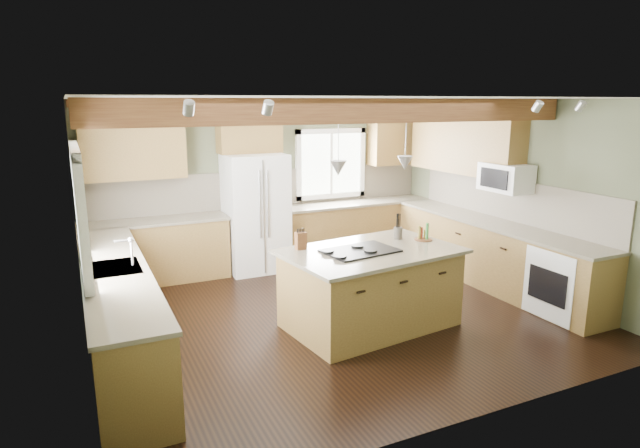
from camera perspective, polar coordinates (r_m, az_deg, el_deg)
name	(u,v)px	position (r m, az deg, el deg)	size (l,w,h in m)	color
floor	(335,313)	(6.73, 1.63, -9.50)	(5.60, 5.60, 0.00)	black
ceiling	(337,98)	(6.22, 1.78, 13.24)	(5.60, 5.60, 0.00)	silver
wall_back	(265,183)	(8.61, -5.85, 4.42)	(5.60, 5.60, 0.00)	#4B523A
wall_left	(78,235)	(5.69, -24.37, -1.11)	(5.00, 5.00, 0.00)	#4B523A
wall_right	(514,194)	(7.99, 19.95, 3.04)	(5.00, 5.00, 0.00)	#4B523A
ceiling_beam	(357,111)	(5.79, 4.00, 11.95)	(5.55, 0.26, 0.26)	#502816
soffit_trim	(266,103)	(8.43, -5.82, 12.69)	(5.55, 0.20, 0.10)	#502816
backsplash_back	(266,188)	(8.61, -5.80, 3.81)	(5.58, 0.03, 0.58)	brown
backsplash_right	(510,200)	(8.03, 19.57, 2.46)	(0.03, 3.70, 0.58)	brown
base_cab_back_left	(157,252)	(8.09, -17.03, -2.88)	(2.02, 0.60, 0.88)	brown
counter_back_left	(154,221)	(7.99, -17.25, 0.30)	(2.06, 0.64, 0.04)	#4D4638
base_cab_back_right	(355,230)	(9.11, 3.78, -0.59)	(2.62, 0.60, 0.88)	brown
counter_back_right	(356,203)	(9.01, 3.82, 2.25)	(2.66, 0.64, 0.04)	#4D4638
base_cab_left	(118,312)	(5.99, -20.72, -8.73)	(0.60, 3.70, 0.88)	brown
counter_left	(114,269)	(5.84, -21.08, -4.52)	(0.64, 3.74, 0.04)	#4D4638
base_cab_right	(490,254)	(8.00, 17.70, -3.10)	(0.60, 3.70, 0.88)	brown
counter_right	(493,223)	(7.89, 17.93, 0.11)	(0.64, 3.74, 0.04)	#4D4638
upper_cab_back_left	(133,147)	(7.93, -19.33, 7.76)	(1.40, 0.35, 0.90)	brown
upper_cab_over_fridge	(249,130)	(8.27, -7.57, 9.94)	(0.96, 0.35, 0.70)	brown
upper_cab_right	(464,143)	(8.45, 15.11, 8.31)	(0.35, 2.20, 0.90)	brown
upper_cab_back_corner	(394,138)	(9.40, 7.92, 9.06)	(0.90, 0.35, 0.90)	brown
window_left	(78,209)	(5.68, -24.41, 1.47)	(0.04, 1.60, 1.05)	white
window_back	(330,164)	(9.01, 1.11, 6.45)	(1.10, 0.04, 1.00)	white
sink	(114,269)	(5.84, -21.08, -4.48)	(0.50, 0.65, 0.03)	#262628
faucet	(132,253)	(5.82, -19.44, -2.93)	(0.02, 0.02, 0.28)	#B2B2B7
dishwasher	(134,367)	(4.81, -19.22, -14.23)	(0.60, 0.60, 0.84)	white
oven	(565,282)	(7.15, 24.70, -5.67)	(0.60, 0.72, 0.84)	white
microwave	(506,178)	(7.77, 19.19, 4.70)	(0.40, 0.70, 0.38)	white
pendant_left	(338,168)	(5.66, 1.95, 5.97)	(0.18, 0.18, 0.16)	#B2B2B7
pendant_right	(405,163)	(6.23, 9.05, 6.45)	(0.18, 0.18, 0.16)	#B2B2B7
refrigerator	(256,213)	(8.24, -6.87, 1.17)	(0.90, 0.74, 1.80)	white
island	(370,289)	(6.26, 5.37, -6.97)	(1.85, 1.13, 0.88)	olive
island_top	(371,251)	(6.12, 5.47, -2.92)	(1.97, 1.25, 0.04)	#4D4638
cooktop	(360,251)	(6.02, 4.31, -2.86)	(0.80, 0.53, 0.02)	black
knife_block	(301,241)	(6.09, -2.06, -1.80)	(0.12, 0.09, 0.20)	brown
utensil_crock	(398,233)	(6.62, 8.32, -0.96)	(0.11, 0.11, 0.14)	#403933
bottle_tray	(424,232)	(6.61, 11.01, -0.85)	(0.22, 0.22, 0.20)	brown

